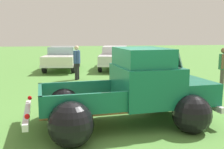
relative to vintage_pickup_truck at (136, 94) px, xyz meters
The scene contains 7 objects.
ground_plane 0.85m from the vintage_pickup_truck, behind, with size 80.00×80.00×0.00m, color #548C3D.
vintage_pickup_truck is the anchor object (origin of this frame).
show_car_0 10.69m from the vintage_pickup_truck, 100.80° to the left, with size 2.42×4.65×1.43m.
show_car_1 10.39m from the vintage_pickup_truck, 82.93° to the left, with size 2.72×4.77×1.43m.
spectator_0 5.69m from the vintage_pickup_truck, 37.42° to the left, with size 0.47×0.48×1.69m.
spectator_1 6.78m from the vintage_pickup_truck, 100.61° to the left, with size 0.45×0.52×1.67m.
spectator_2 2.75m from the vintage_pickup_truck, 82.39° to the left, with size 0.51×0.46×1.60m.
Camera 1 is at (-1.27, -6.32, 2.29)m, focal length 42.69 mm.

